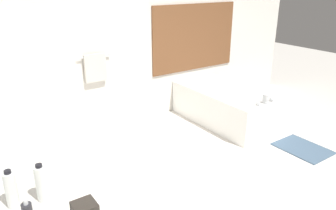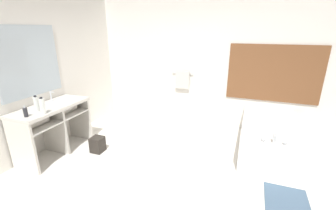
% 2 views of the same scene
% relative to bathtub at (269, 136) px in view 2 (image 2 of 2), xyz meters
% --- Properties ---
extents(ground_plane, '(16.00, 16.00, 0.00)m').
position_rel_bathtub_xyz_m(ground_plane, '(-1.53, -1.35, -0.29)').
color(ground_plane, silver).
rests_on(ground_plane, ground).
extents(wall_back_with_blinds, '(7.40, 0.13, 2.70)m').
position_rel_bathtub_xyz_m(wall_back_with_blinds, '(-1.48, 0.88, 1.05)').
color(wall_back_with_blinds, white).
rests_on(wall_back_with_blinds, ground_plane).
extents(wall_left_with_mirror, '(0.08, 7.40, 2.70)m').
position_rel_bathtub_xyz_m(wall_left_with_mirror, '(-3.76, -1.35, 1.06)').
color(wall_left_with_mirror, white).
rests_on(wall_left_with_mirror, ground_plane).
extents(vanity_counter, '(0.57, 1.24, 0.86)m').
position_rel_bathtub_xyz_m(vanity_counter, '(-3.43, -1.30, 0.33)').
color(vanity_counter, silver).
rests_on(vanity_counter, ground_plane).
extents(sink_faucet, '(0.09, 0.04, 0.18)m').
position_rel_bathtub_xyz_m(sink_faucet, '(-3.59, -1.14, 0.66)').
color(sink_faucet, silver).
rests_on(sink_faucet, vanity_counter).
extents(bathtub, '(0.91, 1.69, 0.65)m').
position_rel_bathtub_xyz_m(bathtub, '(0.00, 0.00, 0.00)').
color(bathtub, white).
rests_on(bathtub, ground_plane).
extents(water_bottle_1, '(0.07, 0.07, 0.25)m').
position_rel_bathtub_xyz_m(water_bottle_1, '(-3.22, -1.64, 0.69)').
color(water_bottle_1, silver).
rests_on(water_bottle_1, vanity_counter).
extents(water_bottle_2, '(0.07, 0.07, 0.25)m').
position_rel_bathtub_xyz_m(water_bottle_2, '(-3.39, -1.60, 0.69)').
color(water_bottle_2, silver).
rests_on(water_bottle_2, vanity_counter).
extents(soap_dispenser, '(0.06, 0.06, 0.17)m').
position_rel_bathtub_xyz_m(soap_dispenser, '(-3.35, -1.82, 0.64)').
color(soap_dispenser, '#28282D').
rests_on(soap_dispenser, vanity_counter).
extents(waste_bin, '(0.21, 0.21, 0.27)m').
position_rel_bathtub_xyz_m(waste_bin, '(-2.79, -1.06, -0.16)').
color(waste_bin, '#2D2823').
rests_on(waste_bin, ground_plane).
extents(bath_mat, '(0.51, 0.67, 0.02)m').
position_rel_bathtub_xyz_m(bath_mat, '(0.19, -1.30, -0.28)').
color(bath_mat, slate).
rests_on(bath_mat, ground_plane).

